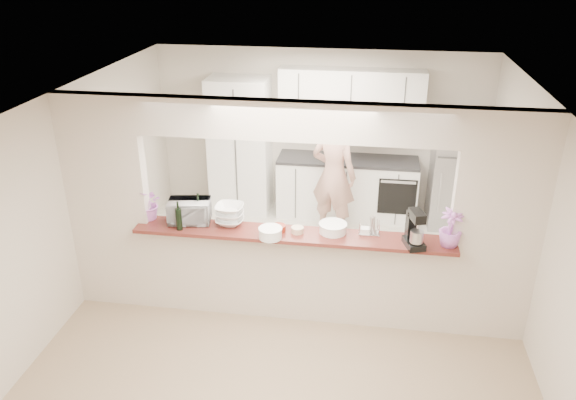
% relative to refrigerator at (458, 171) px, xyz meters
% --- Properties ---
extents(floor, '(6.00, 6.00, 0.00)m').
position_rel_refrigerator_xyz_m(floor, '(-2.05, -2.65, -0.85)').
color(floor, tan).
rests_on(floor, ground).
extents(tile_overlay, '(5.00, 2.90, 0.01)m').
position_rel_refrigerator_xyz_m(tile_overlay, '(-2.05, -1.10, -0.84)').
color(tile_overlay, beige).
rests_on(tile_overlay, floor).
extents(partition, '(5.00, 0.15, 2.50)m').
position_rel_refrigerator_xyz_m(partition, '(-2.05, -2.65, 0.63)').
color(partition, beige).
rests_on(partition, floor).
extents(bar_counter, '(3.40, 0.38, 1.09)m').
position_rel_refrigerator_xyz_m(bar_counter, '(-2.05, -2.65, -0.27)').
color(bar_counter, beige).
rests_on(bar_counter, floor).
extents(kitchen_cabinets, '(3.15, 0.62, 2.25)m').
position_rel_refrigerator_xyz_m(kitchen_cabinets, '(-2.24, 0.07, 0.12)').
color(kitchen_cabinets, white).
rests_on(kitchen_cabinets, floor).
extents(refrigerator, '(0.75, 0.70, 1.70)m').
position_rel_refrigerator_xyz_m(refrigerator, '(0.00, 0.00, 0.00)').
color(refrigerator, '#9E9FA3').
rests_on(refrigerator, floor).
extents(flower_left, '(0.35, 0.32, 0.36)m').
position_rel_refrigerator_xyz_m(flower_left, '(-3.65, -2.60, 0.42)').
color(flower_left, '#D06EBC').
rests_on(flower_left, bar_counter).
extents(wine_bottle_a, '(0.07, 0.07, 0.33)m').
position_rel_refrigerator_xyz_m(wine_bottle_a, '(-3.10, -2.58, 0.37)').
color(wine_bottle_a, black).
rests_on(wine_bottle_a, bar_counter).
extents(wine_bottle_b, '(0.07, 0.07, 0.33)m').
position_rel_refrigerator_xyz_m(wine_bottle_b, '(-3.25, -2.80, 0.37)').
color(wine_bottle_b, black).
rests_on(wine_bottle_b, bar_counter).
extents(toaster_oven, '(0.50, 0.37, 0.25)m').
position_rel_refrigerator_xyz_m(toaster_oven, '(-3.20, -2.60, 0.36)').
color(toaster_oven, '#B0B1B5').
rests_on(toaster_oven, bar_counter).
extents(serving_bowls, '(0.31, 0.31, 0.22)m').
position_rel_refrigerator_xyz_m(serving_bowls, '(-2.75, -2.60, 0.35)').
color(serving_bowls, white).
rests_on(serving_bowls, bar_counter).
extents(plate_stack_a, '(0.25, 0.25, 0.11)m').
position_rel_refrigerator_xyz_m(plate_stack_a, '(-2.26, -2.84, 0.30)').
color(plate_stack_a, white).
rests_on(plate_stack_a, bar_counter).
extents(plate_stack_b, '(0.30, 0.30, 0.10)m').
position_rel_refrigerator_xyz_m(plate_stack_b, '(-1.63, -2.62, 0.29)').
color(plate_stack_b, white).
rests_on(plate_stack_b, bar_counter).
extents(red_bowl, '(0.15, 0.15, 0.07)m').
position_rel_refrigerator_xyz_m(red_bowl, '(-2.20, -2.68, 0.27)').
color(red_bowl, maroon).
rests_on(red_bowl, bar_counter).
extents(tan_bowl, '(0.13, 0.13, 0.06)m').
position_rel_refrigerator_xyz_m(tan_bowl, '(-2.00, -2.68, 0.27)').
color(tan_bowl, beige).
rests_on(tan_bowl, bar_counter).
extents(utensil_caddy, '(0.22, 0.13, 0.20)m').
position_rel_refrigerator_xyz_m(utensil_caddy, '(-1.25, -2.60, 0.33)').
color(utensil_caddy, silver).
rests_on(utensil_caddy, bar_counter).
extents(stand_mixer, '(0.24, 0.30, 0.39)m').
position_rel_refrigerator_xyz_m(stand_mixer, '(-0.80, -2.79, 0.42)').
color(stand_mixer, black).
rests_on(stand_mixer, bar_counter).
extents(flower_right, '(0.26, 0.26, 0.41)m').
position_rel_refrigerator_xyz_m(flower_right, '(-0.45, -2.73, 0.44)').
color(flower_right, '#B967BF').
rests_on(flower_right, bar_counter).
extents(person, '(0.77, 0.63, 1.81)m').
position_rel_refrigerator_xyz_m(person, '(-1.77, -0.58, 0.05)').
color(person, tan).
rests_on(person, floor).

